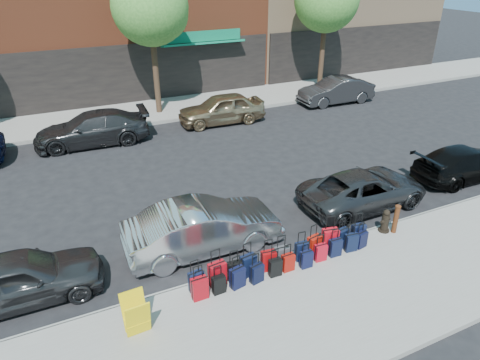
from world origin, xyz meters
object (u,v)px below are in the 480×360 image
fire_hydrant (385,221)px  car_far_2 (221,109)px  tree_right (329,1)px  car_near_1 (203,227)px  bollard (396,219)px  car_far_3 (336,91)px  car_near_0 (19,278)px  car_near_3 (465,163)px  display_rack (136,315)px  car_near_2 (364,189)px  tree_center (153,9)px  car_far_1 (92,129)px  suitcase_front_5 (282,256)px

fire_hydrant → car_far_2: (-0.56, 11.53, 0.26)m
car_far_2 → tree_right: bearing=112.0°
tree_right → car_near_1: size_ratio=1.60×
bollard → car_near_1: (-5.51, 1.87, 0.12)m
car_far_2 → car_far_3: car_far_2 is taller
bollard → car_near_1: size_ratio=0.20×
car_near_0 → car_near_3: bearing=-88.6°
tree_right → car_near_3: size_ratio=1.66×
fire_hydrant → display_rack: size_ratio=0.78×
fire_hydrant → car_near_2: (0.57, 1.71, 0.14)m
tree_center → car_far_3: tree_center is taller
bollard → car_near_3: size_ratio=0.21×
car_far_3 → car_near_1: bearing=-48.3°
tree_right → car_near_1: (-12.79, -12.53, -4.66)m
car_near_3 → car_far_1: (-12.51, 9.67, 0.10)m
tree_center → car_near_0: (-7.15, -12.60, -4.73)m
car_near_0 → fire_hydrant: bearing=-98.1°
tree_right → car_far_1: size_ratio=1.43×
suitcase_front_5 → car_near_0: size_ratio=0.24×
display_rack → car_near_2: (8.37, 2.47, 0.00)m
tree_center → fire_hydrant: tree_center is taller
bollard → car_far_3: car_far_3 is taller
car_near_1 → car_far_2: (4.72, 9.83, 0.01)m
fire_hydrant → car_near_1: bearing=152.4°
bollard → car_far_1: 13.67m
car_near_3 → car_near_0: bearing=91.4°
tree_right → car_far_2: size_ratio=1.63×
tree_center → car_far_3: size_ratio=1.61×
display_rack → car_near_1: (2.52, 2.45, 0.12)m
display_rack → car_near_2: 8.73m
car_near_3 → car_near_2: bearing=91.3°
tree_center → car_near_0: size_ratio=1.82×
display_rack → car_far_1: bearing=83.8°
car_far_1 → car_near_0: bearing=-14.0°
tree_center → suitcase_front_5: tree_center is taller
car_near_1 → car_far_2: car_far_2 is taller
fire_hydrant → car_far_1: car_far_1 is taller
car_near_3 → car_far_1: 15.81m
car_near_1 → car_far_3: 15.81m
tree_center → suitcase_front_5: (-0.71, -14.32, -4.97)m
tree_right → car_near_0: bearing=-144.5°
tree_center → car_far_2: (2.43, -2.70, -4.65)m
tree_center → fire_hydrant: bearing=-78.1°
car_near_3 → car_far_2: car_far_2 is taller
fire_hydrant → display_rack: 7.84m
car_near_2 → car_near_1: bearing=89.8°
fire_hydrant → car_far_1: size_ratio=0.15×
tree_center → car_near_3: tree_center is taller
car_far_1 → bollard: bearing=35.6°
display_rack → tree_center: bearing=69.7°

